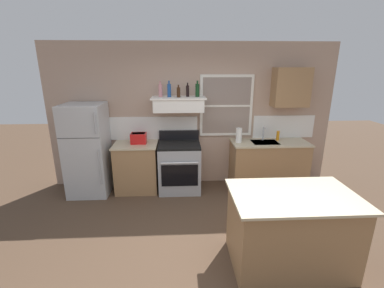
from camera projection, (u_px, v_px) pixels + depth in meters
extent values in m
plane|color=#4C3828|center=(201.00, 255.00, 3.28)|extent=(16.00, 16.00, 0.00)
cube|color=tan|center=(192.00, 116.00, 5.03)|extent=(5.40, 0.06, 2.70)
cube|color=white|center=(132.00, 128.00, 4.99)|extent=(2.50, 0.02, 0.44)
cube|color=white|center=(283.00, 127.00, 5.14)|extent=(1.20, 0.02, 0.44)
cube|color=white|center=(226.00, 106.00, 4.95)|extent=(1.00, 0.04, 1.15)
cube|color=gray|center=(226.00, 106.00, 4.94)|extent=(0.90, 0.01, 1.05)
cube|color=white|center=(226.00, 106.00, 4.93)|extent=(0.90, 0.02, 0.04)
cube|color=#B7BABC|center=(88.00, 150.00, 4.71)|extent=(0.70, 0.68, 1.65)
cube|color=#333333|center=(78.00, 138.00, 4.29)|extent=(0.69, 0.00, 0.01)
cylinder|color=#A5A8AD|center=(100.00, 168.00, 4.43)|extent=(0.02, 0.02, 0.63)
cylinder|color=#A5A8AD|center=(95.00, 123.00, 4.21)|extent=(0.02, 0.02, 0.36)
cube|color=#9E754C|center=(137.00, 168.00, 4.92)|extent=(0.76, 0.60, 0.88)
cube|color=#C6B793|center=(135.00, 145.00, 4.79)|extent=(0.79, 0.63, 0.03)
cube|color=red|center=(139.00, 138.00, 4.79)|extent=(0.28, 0.20, 0.19)
cube|color=black|center=(138.00, 133.00, 4.77)|extent=(0.24, 0.16, 0.01)
cube|color=black|center=(131.00, 136.00, 4.78)|extent=(0.02, 0.03, 0.02)
cube|color=#9EA0A5|center=(180.00, 168.00, 4.92)|extent=(0.76, 0.64, 0.87)
cube|color=black|center=(179.00, 145.00, 4.79)|extent=(0.76, 0.64, 0.04)
cube|color=black|center=(179.00, 135.00, 5.04)|extent=(0.76, 0.06, 0.18)
cube|color=black|center=(180.00, 176.00, 4.62)|extent=(0.65, 0.01, 0.40)
cylinder|color=silver|center=(180.00, 163.00, 4.51)|extent=(0.65, 0.03, 0.03)
cube|color=white|center=(179.00, 105.00, 4.68)|extent=(0.88, 0.48, 0.22)
cube|color=#262628|center=(179.00, 111.00, 4.49)|extent=(0.75, 0.02, 0.04)
cube|color=white|center=(179.00, 98.00, 4.64)|extent=(0.96, 0.52, 0.02)
cylinder|color=#C67F84|center=(160.00, 91.00, 4.64)|extent=(0.07, 0.07, 0.22)
cylinder|color=#C67F84|center=(160.00, 83.00, 4.60)|extent=(0.03, 0.03, 0.05)
cylinder|color=#1E478C|center=(169.00, 91.00, 4.60)|extent=(0.07, 0.07, 0.23)
cylinder|color=#1E478C|center=(169.00, 82.00, 4.56)|extent=(0.03, 0.03, 0.06)
cylinder|color=#381E0F|center=(178.00, 92.00, 4.58)|extent=(0.06, 0.06, 0.17)
cylinder|color=#381E0F|center=(178.00, 86.00, 4.54)|extent=(0.03, 0.03, 0.04)
cylinder|color=black|center=(188.00, 91.00, 4.66)|extent=(0.06, 0.06, 0.20)
cylinder|color=black|center=(188.00, 84.00, 4.63)|extent=(0.02, 0.02, 0.05)
cylinder|color=#143819|center=(197.00, 90.00, 4.65)|extent=(0.07, 0.07, 0.23)
cylinder|color=#143819|center=(197.00, 82.00, 4.61)|extent=(0.03, 0.03, 0.06)
cube|color=#9E754C|center=(268.00, 165.00, 5.04)|extent=(1.40, 0.60, 0.88)
cube|color=#C6B793|center=(270.00, 143.00, 4.91)|extent=(1.43, 0.63, 0.03)
cube|color=#B7BABC|center=(265.00, 142.00, 4.89)|extent=(0.48, 0.36, 0.01)
cylinder|color=silver|center=(263.00, 133.00, 4.98)|extent=(0.03, 0.03, 0.28)
cylinder|color=silver|center=(265.00, 128.00, 4.87)|extent=(0.02, 0.16, 0.02)
cylinder|color=white|center=(239.00, 135.00, 4.84)|extent=(0.11, 0.11, 0.27)
cylinder|color=orange|center=(278.00, 136.00, 4.99)|extent=(0.06, 0.06, 0.18)
cube|color=#9E754C|center=(290.00, 231.00, 3.05)|extent=(1.32, 0.82, 0.88)
cube|color=#C6B793|center=(294.00, 195.00, 2.91)|extent=(1.40, 0.90, 0.03)
cube|color=#9E754C|center=(291.00, 87.00, 4.77)|extent=(0.64, 0.32, 0.70)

